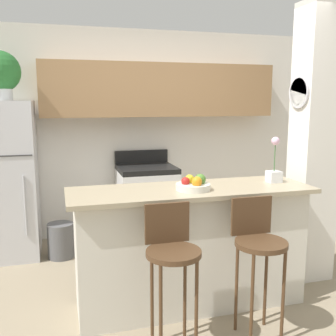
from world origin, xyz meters
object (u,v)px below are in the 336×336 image
object	(u,v)px
potted_plant_on_fridge	(0,73)
trash_bin	(61,240)
bar_stool_left	(172,255)
stove_range	(147,203)
bar_stool_right	(258,246)
orchid_vase	(274,168)
fruit_bowl	(194,185)
refrigerator	(7,180)

from	to	relation	value
potted_plant_on_fridge	trash_bin	size ratio (longest dim) A/B	1.35
bar_stool_left	potted_plant_on_fridge	world-z (taller)	potted_plant_on_fridge
stove_range	bar_stool_right	distance (m)	2.21
stove_range	orchid_vase	world-z (taller)	orchid_vase
potted_plant_on_fridge	bar_stool_right	bearing A→B (deg)	-48.41
trash_bin	fruit_bowl	bearing A→B (deg)	-53.58
potted_plant_on_fridge	fruit_bowl	world-z (taller)	potted_plant_on_fridge
fruit_bowl	trash_bin	world-z (taller)	fruit_bowl
refrigerator	fruit_bowl	world-z (taller)	refrigerator
stove_range	bar_stool_right	xyz separation A→B (m)	(0.32, -2.18, 0.21)
potted_plant_on_fridge	orchid_vase	xyz separation A→B (m)	(2.32, -1.55, -0.85)
refrigerator	stove_range	distance (m)	1.61
bar_stool_left	bar_stool_right	xyz separation A→B (m)	(0.64, 0.00, 0.00)
refrigerator	stove_range	size ratio (longest dim) A/B	1.58
refrigerator	orchid_vase	world-z (taller)	refrigerator
bar_stool_left	trash_bin	xyz separation A→B (m)	(-0.71, 1.86, -0.49)
bar_stool_left	potted_plant_on_fridge	size ratio (longest dim) A/B	1.96
stove_range	potted_plant_on_fridge	bearing A→B (deg)	-177.92
refrigerator	bar_stool_left	size ratio (longest dim) A/B	1.68
refrigerator	fruit_bowl	size ratio (longest dim) A/B	6.20
refrigerator	trash_bin	distance (m)	0.88
bar_stool_right	trash_bin	xyz separation A→B (m)	(-1.35, 1.86, -0.49)
refrigerator	stove_range	world-z (taller)	refrigerator
stove_range	bar_stool_left	xyz separation A→B (m)	(-0.31, -2.18, 0.21)
refrigerator	bar_stool_left	bearing A→B (deg)	-59.58
potted_plant_on_fridge	refrigerator	bearing A→B (deg)	-66.21
refrigerator	orchid_vase	xyz separation A→B (m)	(2.32, -1.55, 0.27)
refrigerator	orchid_vase	bearing A→B (deg)	-33.70
stove_range	trash_bin	xyz separation A→B (m)	(-1.03, -0.31, -0.27)
fruit_bowl	stove_range	bearing A→B (deg)	90.02
bar_stool_left	trash_bin	size ratio (longest dim) A/B	2.64
refrigerator	potted_plant_on_fridge	xyz separation A→B (m)	(-0.00, 0.00, 1.12)
bar_stool_left	bar_stool_right	world-z (taller)	same
bar_stool_left	orchid_vase	distance (m)	1.30
refrigerator	bar_stool_right	size ratio (longest dim) A/B	1.68
potted_plant_on_fridge	fruit_bowl	distance (m)	2.45
potted_plant_on_fridge	stove_range	bearing A→B (deg)	2.08
bar_stool_right	potted_plant_on_fridge	bearing A→B (deg)	131.59
potted_plant_on_fridge	bar_stool_left	bearing A→B (deg)	-59.58
refrigerator	stove_range	xyz separation A→B (m)	(1.56, 0.06, -0.38)
orchid_vase	potted_plant_on_fridge	bearing A→B (deg)	146.30
trash_bin	bar_stool_left	bearing A→B (deg)	-69.03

